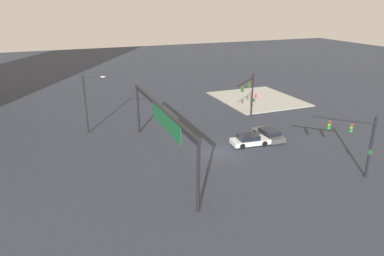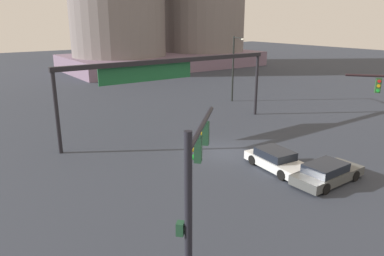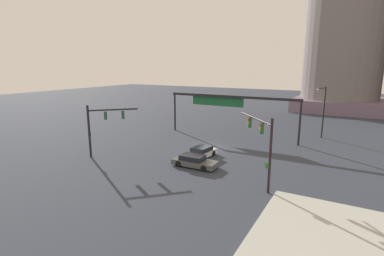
% 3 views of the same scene
% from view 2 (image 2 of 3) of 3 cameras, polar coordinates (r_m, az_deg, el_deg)
% --- Properties ---
extents(ground_plane, '(192.94, 192.94, 0.00)m').
position_cam_2_polar(ground_plane, '(26.32, 4.92, -3.76)').
color(ground_plane, '#303642').
extents(traffic_signal_opposite_side, '(4.34, 4.05, 5.98)m').
position_cam_2_polar(traffic_signal_opposite_side, '(12.71, 0.46, -7.49)').
color(traffic_signal_opposite_side, black).
rests_on(traffic_signal_opposite_side, ground).
extents(streetlamp_curved_arm, '(1.12, 2.69, 7.34)m').
position_cam_2_polar(streetlamp_curved_arm, '(41.78, 6.61, 9.93)').
color(streetlamp_curved_arm, black).
rests_on(streetlamp_curved_arm, ground).
extents(overhead_sign_gantry, '(19.50, 0.43, 6.07)m').
position_cam_2_polar(overhead_sign_gantry, '(30.01, -3.82, 8.84)').
color(overhead_sign_gantry, black).
rests_on(overhead_sign_gantry, ground).
extents(sedan_car_approaching, '(4.69, 2.02, 1.21)m').
position_cam_2_polar(sedan_car_approaching, '(22.74, 20.27, -6.60)').
color(sedan_car_approaching, '#4C4F4F').
rests_on(sedan_car_approaching, ground).
extents(sedan_car_waiting_far, '(2.31, 4.58, 1.21)m').
position_cam_2_polar(sedan_car_waiting_far, '(23.82, 13.07, -4.91)').
color(sedan_car_waiting_far, silver).
rests_on(sedan_car_waiting_far, ground).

